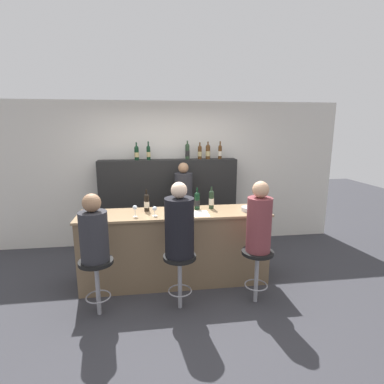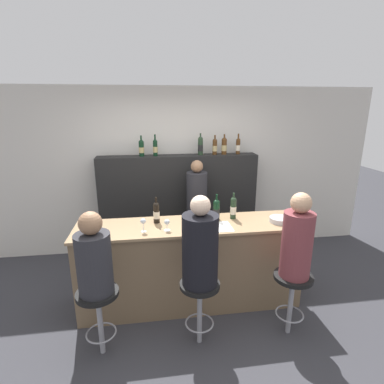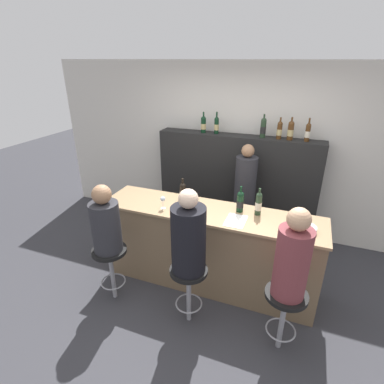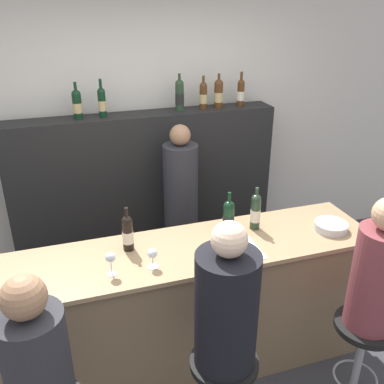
{
  "view_description": "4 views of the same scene",
  "coord_description": "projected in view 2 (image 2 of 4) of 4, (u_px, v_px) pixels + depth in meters",
  "views": [
    {
      "loc": [
        -0.3,
        -3.61,
        2.14
      ],
      "look_at": [
        0.24,
        0.33,
        1.28
      ],
      "focal_mm": 28.0,
      "sensor_mm": 36.0,
      "label": 1
    },
    {
      "loc": [
        -0.43,
        -2.83,
        2.3
      ],
      "look_at": [
        0.03,
        0.35,
        1.38
      ],
      "focal_mm": 28.0,
      "sensor_mm": 36.0,
      "label": 2
    },
    {
      "loc": [
        0.9,
        -2.61,
        2.61
      ],
      "look_at": [
        -0.19,
        0.24,
        1.24
      ],
      "focal_mm": 28.0,
      "sensor_mm": 36.0,
      "label": 3
    },
    {
      "loc": [
        -0.72,
        -1.99,
        2.52
      ],
      "look_at": [
        0.02,
        0.28,
        1.43
      ],
      "focal_mm": 40.0,
      "sensor_mm": 36.0,
      "label": 4
    }
  ],
  "objects": [
    {
      "name": "wall_back",
      "position": [
        177.0,
        171.0,
        4.78
      ],
      "size": [
        6.4,
        0.05,
        2.6
      ],
      "color": "beige",
      "rests_on": "ground_plane"
    },
    {
      "name": "wine_bottle_counter_1",
      "position": [
        216.0,
        209.0,
        3.5
      ],
      "size": [
        0.08,
        0.08,
        0.31
      ],
      "color": "black",
      "rests_on": "bar_counter"
    },
    {
      "name": "wine_bottle_counter_0",
      "position": [
        156.0,
        212.0,
        3.41
      ],
      "size": [
        0.07,
        0.07,
        0.3
      ],
      "color": "black",
      "rests_on": "bar_counter"
    },
    {
      "name": "bar_stool_right",
      "position": [
        292.0,
        288.0,
        3.03
      ],
      "size": [
        0.39,
        0.39,
        0.68
      ],
      "color": "gray",
      "rests_on": "ground_plane"
    },
    {
      "name": "wine_bottle_backbar_2",
      "position": [
        200.0,
        146.0,
        4.49
      ],
      "size": [
        0.08,
        0.08,
        0.32
      ],
      "color": "#233823",
      "rests_on": "back_bar_cabinet"
    },
    {
      "name": "wine_bottle_counter_2",
      "position": [
        233.0,
        208.0,
        3.53
      ],
      "size": [
        0.07,
        0.07,
        0.32
      ],
      "color": "#233823",
      "rests_on": "bar_counter"
    },
    {
      "name": "wine_glass_0",
      "position": [
        143.0,
        222.0,
        3.16
      ],
      "size": [
        0.06,
        0.06,
        0.15
      ],
      "color": "silver",
      "rests_on": "bar_counter"
    },
    {
      "name": "wine_bottle_backbar_3",
      "position": [
        215.0,
        146.0,
        4.53
      ],
      "size": [
        0.07,
        0.07,
        0.29
      ],
      "color": "#4C2D14",
      "rests_on": "back_bar_cabinet"
    },
    {
      "name": "guest_seated_left",
      "position": [
        94.0,
        258.0,
        2.64
      ],
      "size": [
        0.31,
        0.31,
        0.77
      ],
      "color": "#28282D",
      "rests_on": "bar_stool_left"
    },
    {
      "name": "wine_bottle_backbar_0",
      "position": [
        141.0,
        148.0,
        4.38
      ],
      "size": [
        0.08,
        0.08,
        0.3
      ],
      "color": "black",
      "rests_on": "back_bar_cabinet"
    },
    {
      "name": "bar_stool_left",
      "position": [
        99.0,
        305.0,
        2.77
      ],
      "size": [
        0.39,
        0.39,
        0.68
      ],
      "color": "gray",
      "rests_on": "ground_plane"
    },
    {
      "name": "bar_stool_middle",
      "position": [
        200.0,
        296.0,
        2.9
      ],
      "size": [
        0.39,
        0.39,
        0.68
      ],
      "color": "gray",
      "rests_on": "ground_plane"
    },
    {
      "name": "back_bar_cabinet",
      "position": [
        179.0,
        206.0,
        4.7
      ],
      "size": [
        2.41,
        0.28,
        1.59
      ],
      "color": "black",
      "rests_on": "ground_plane"
    },
    {
      "name": "bartender",
      "position": [
        197.0,
        217.0,
        4.37
      ],
      "size": [
        0.29,
        0.29,
        1.58
      ],
      "color": "#28282D",
      "rests_on": "ground_plane"
    },
    {
      "name": "ground_plane",
      "position": [
        194.0,
        317.0,
        3.39
      ],
      "size": [
        16.0,
        16.0,
        0.0
      ],
      "primitive_type": "plane",
      "color": "#333338"
    },
    {
      "name": "wine_bottle_backbar_1",
      "position": [
        155.0,
        147.0,
        4.4
      ],
      "size": [
        0.07,
        0.07,
        0.31
      ],
      "color": "black",
      "rests_on": "back_bar_cabinet"
    },
    {
      "name": "guest_seated_middle",
      "position": [
        200.0,
        247.0,
        2.75
      ],
      "size": [
        0.34,
        0.34,
        0.87
      ],
      "color": "black",
      "rests_on": "bar_stool_middle"
    },
    {
      "name": "tasting_menu",
      "position": [
        222.0,
        227.0,
        3.32
      ],
      "size": [
        0.21,
        0.3,
        0.0
      ],
      "color": "white",
      "rests_on": "bar_counter"
    },
    {
      "name": "bar_counter",
      "position": [
        190.0,
        264.0,
        3.53
      ],
      "size": [
        2.58,
        0.62,
        1.02
      ],
      "color": "brown",
      "rests_on": "ground_plane"
    },
    {
      "name": "wine_bottle_backbar_5",
      "position": [
        238.0,
        146.0,
        4.58
      ],
      "size": [
        0.07,
        0.07,
        0.31
      ],
      "color": "#4C2D14",
      "rests_on": "back_bar_cabinet"
    },
    {
      "name": "metal_bowl",
      "position": [
        280.0,
        220.0,
        3.45
      ],
      "size": [
        0.23,
        0.23,
        0.06
      ],
      "color": "#B7B7BC",
      "rests_on": "bar_counter"
    },
    {
      "name": "guest_seated_right",
      "position": [
        297.0,
        240.0,
        2.88
      ],
      "size": [
        0.29,
        0.29,
        0.86
      ],
      "color": "brown",
      "rests_on": "bar_stool_right"
    },
    {
      "name": "wine_bottle_backbar_4",
      "position": [
        224.0,
        146.0,
        4.55
      ],
      "size": [
        0.08,
        0.08,
        0.31
      ],
      "color": "#4C2D14",
      "rests_on": "back_bar_cabinet"
    },
    {
      "name": "wine_glass_1",
      "position": [
        167.0,
        223.0,
        3.2
      ],
      "size": [
        0.07,
        0.07,
        0.13
      ],
      "color": "silver",
      "rests_on": "bar_counter"
    }
  ]
}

